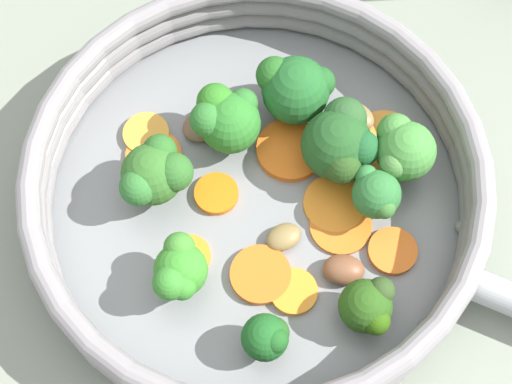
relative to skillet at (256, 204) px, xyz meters
The scene contains 29 objects.
ground_plane 0.01m from the skillet, ahead, with size 4.00×4.00×0.00m, color gray.
skillet is the anchor object (origin of this frame).
skillet_rim_wall 0.03m from the skillet, ahead, with size 0.30×0.30×0.05m.
skillet_rivet_left 0.13m from the skillet, 137.42° to the left, with size 0.01×0.01×0.01m, color gray.
skillet_rivet_right 0.13m from the skillet, 168.46° to the left, with size 0.01×0.01×0.01m, color gray.
carrot_slice_0 0.04m from the skillet, 125.64° to the right, with size 0.05×0.05×0.01m, color orange.
carrot_slice_1 0.07m from the skillet, 107.55° to the left, with size 0.03×0.03×0.01m, color orange.
carrot_slice_2 0.06m from the skillet, 158.80° to the left, with size 0.04×0.04×0.00m, color orange.
carrot_slice_3 0.09m from the skillet, 36.07° to the right, with size 0.03×0.03×0.00m, color gold.
carrot_slice_4 0.03m from the skillet, 12.20° to the right, with size 0.03×0.03×0.01m, color orange.
carrot_slice_5 0.09m from the skillet, 154.56° to the left, with size 0.03×0.03×0.01m, color orange.
carrot_slice_6 0.05m from the skillet, behind, with size 0.04×0.04×0.00m, color orange.
carrot_slice_7 0.05m from the skillet, 84.88° to the left, with size 0.04×0.04×0.01m, color orange.
carrot_slice_8 0.06m from the skillet, 38.75° to the left, with size 0.03×0.03×0.00m, color orange.
carrot_slice_9 0.08m from the skillet, 28.40° to the right, with size 0.04×0.04×0.00m, color orange.
carrot_slice_10 0.10m from the skillet, 156.92° to the right, with size 0.05×0.05×0.00m, color #F99B36.
broccoli_floret_0 0.10m from the skillet, 89.21° to the left, with size 0.03×0.03×0.04m.
broccoli_floret_1 0.07m from the skillet, 155.29° to the right, with size 0.05×0.06×0.05m.
broccoli_floret_2 0.10m from the skillet, 169.72° to the right, with size 0.04×0.04×0.05m.
broccoli_floret_3 0.11m from the skillet, 127.80° to the left, with size 0.03×0.04×0.04m.
broccoli_floret_4 0.07m from the skillet, ahead, with size 0.05×0.05×0.05m.
broccoli_floret_5 0.08m from the skillet, 47.41° to the left, with size 0.03×0.04×0.04m.
broccoli_floret_6 0.08m from the skillet, behind, with size 0.03×0.03×0.04m.
broccoli_floret_7 0.06m from the skillet, 70.53° to the right, with size 0.05×0.04×0.05m.
broccoli_floret_8 0.08m from the skillet, 113.57° to the right, with size 0.05×0.05×0.05m.
mushroom_piece_0 0.03m from the skillet, 120.01° to the left, with size 0.02×0.02×0.01m, color olive.
mushroom_piece_1 0.08m from the skillet, 134.64° to the left, with size 0.03×0.02×0.01m, color brown.
mushroom_piece_2 0.09m from the skillet, 141.96° to the right, with size 0.03×0.02×0.01m, color olive.
mushroom_piece_3 0.07m from the skillet, 60.58° to the right, with size 0.03×0.02×0.01m, color brown.
Camera 1 is at (0.01, 0.22, 0.53)m, focal length 60.00 mm.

